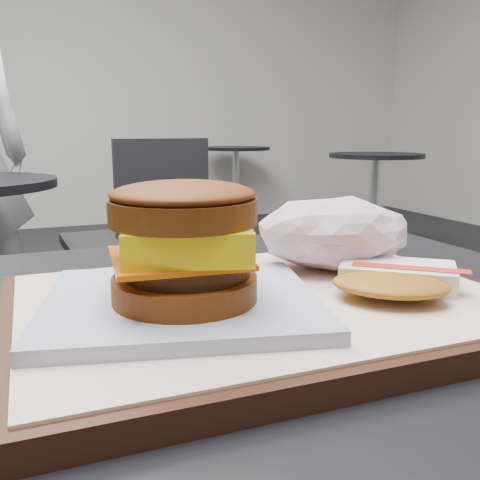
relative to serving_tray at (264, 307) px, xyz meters
The scene contains 7 objects.
serving_tray is the anchor object (origin of this frame).
breakfast_sandwich 0.09m from the serving_tray, 167.28° to the right, with size 0.22×0.21×0.09m.
hash_brown 0.11m from the serving_tray, 17.08° to the right, with size 0.14×0.13×0.02m.
crumpled_wrapper 0.12m from the serving_tray, 30.73° to the left, with size 0.15×0.11×0.06m, color silver, non-canonical shape.
neighbor_chair 1.85m from the serving_tray, 82.61° to the left, with size 0.61×0.44×0.88m.
bg_table_near 3.54m from the serving_tray, 52.77° to the left, with size 0.66×0.66×0.75m.
bg_table_far 4.84m from the serving_tray, 68.94° to the left, with size 0.66×0.66×0.75m.
Camera 1 is at (-0.10, -0.38, 0.92)m, focal length 40.00 mm.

